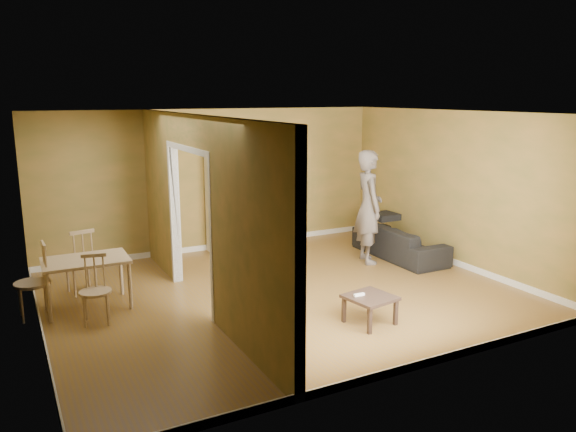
# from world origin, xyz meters

# --- Properties ---
(room_shell) EXTENTS (6.50, 6.50, 6.50)m
(room_shell) POSITION_xyz_m (0.00, 0.00, 1.30)
(room_shell) COLOR olive
(room_shell) RESTS_ON ground
(partition) EXTENTS (0.22, 5.50, 2.60)m
(partition) POSITION_xyz_m (-1.20, 0.00, 1.30)
(partition) COLOR #AD813E
(partition) RESTS_ON ground
(wall_speaker) EXTENTS (0.10, 0.10, 0.10)m
(wall_speaker) POSITION_xyz_m (1.50, 2.69, 1.90)
(wall_speaker) COLOR black
(wall_speaker) RESTS_ON room_shell
(sofa) EXTENTS (1.95, 0.85, 0.74)m
(sofa) POSITION_xyz_m (2.70, 0.71, 0.37)
(sofa) COLOR black
(sofa) RESTS_ON ground
(person) EXTENTS (0.98, 0.86, 2.28)m
(person) POSITION_xyz_m (2.04, 0.75, 1.14)
(person) COLOR slate
(person) RESTS_ON ground
(bookshelf) EXTENTS (0.81, 0.35, 1.91)m
(bookshelf) POSITION_xyz_m (0.19, 2.60, 0.96)
(bookshelf) COLOR white
(bookshelf) RESTS_ON ground
(paper_box_navy_a) EXTENTS (0.43, 0.28, 0.22)m
(paper_box_navy_a) POSITION_xyz_m (0.18, 2.56, 0.52)
(paper_box_navy_a) COLOR navy
(paper_box_navy_a) RESTS_ON bookshelf
(paper_box_teal) EXTENTS (0.43, 0.28, 0.22)m
(paper_box_teal) POSITION_xyz_m (0.12, 2.56, 0.89)
(paper_box_teal) COLOR teal
(paper_box_teal) RESTS_ON bookshelf
(paper_box_navy_b) EXTENTS (0.41, 0.26, 0.21)m
(paper_box_navy_b) POSITION_xyz_m (0.18, 2.56, 1.26)
(paper_box_navy_b) COLOR navy
(paper_box_navy_b) RESTS_ON bookshelf
(paper_box_navy_c) EXTENTS (0.40, 0.26, 0.21)m
(paper_box_navy_c) POSITION_xyz_m (0.21, 2.56, 1.46)
(paper_box_navy_c) COLOR #11174B
(paper_box_navy_c) RESTS_ON bookshelf
(coffee_table) EXTENTS (0.55, 0.55, 0.37)m
(coffee_table) POSITION_xyz_m (0.49, -1.50, 0.31)
(coffee_table) COLOR #342019
(coffee_table) RESTS_ON ground
(game_controller) EXTENTS (0.15, 0.04, 0.03)m
(game_controller) POSITION_xyz_m (0.37, -1.43, 0.38)
(game_controller) COLOR white
(game_controller) RESTS_ON coffee_table
(dining_table) EXTENTS (1.10, 0.74, 0.69)m
(dining_table) POSITION_xyz_m (-2.60, 0.72, 0.61)
(dining_table) COLOR #C7AE8B
(dining_table) RESTS_ON ground
(chair_left) EXTENTS (0.47, 0.47, 0.99)m
(chair_left) POSITION_xyz_m (-3.28, 0.68, 0.49)
(chair_left) COLOR tan
(chair_left) RESTS_ON ground
(chair_near) EXTENTS (0.47, 0.47, 0.87)m
(chair_near) POSITION_xyz_m (-2.58, 0.12, 0.44)
(chair_near) COLOR tan
(chair_near) RESTS_ON ground
(chair_far) EXTENTS (0.53, 0.53, 0.98)m
(chair_far) POSITION_xyz_m (-2.59, 1.37, 0.49)
(chair_far) COLOR tan
(chair_far) RESTS_ON ground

